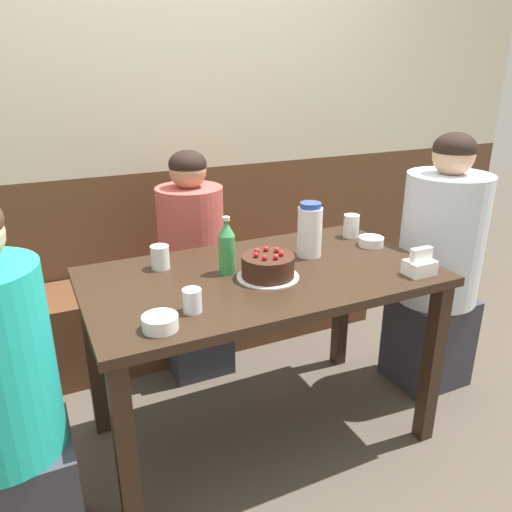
{
  "coord_description": "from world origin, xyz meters",
  "views": [
    {
      "loc": [
        -0.77,
        -1.57,
        1.48
      ],
      "look_at": [
        0.0,
        0.05,
        0.8
      ],
      "focal_mm": 35.0,
      "sensor_mm": 36.0,
      "label": 1
    }
  ],
  "objects_px": {
    "person_teal_shirt": "(1,412)",
    "person_pale_blue_shirt": "(193,272)",
    "soju_bottle": "(227,247)",
    "glass_shot_small": "(160,257)",
    "glass_tumbler_short": "(351,226)",
    "glass_water_tall": "(192,301)",
    "bowl_rice_small": "(371,241)",
    "water_pitcher": "(310,230)",
    "bowl_soup_white": "(160,322)",
    "birthday_cake": "(268,267)",
    "person_grey_tee": "(438,268)",
    "bench_seat": "(196,308)",
    "napkin_holder": "(420,265)"
  },
  "relations": [
    {
      "from": "person_grey_tee",
      "to": "bench_seat",
      "type": "bearing_deg",
      "value": -41.67
    },
    {
      "from": "water_pitcher",
      "to": "soju_bottle",
      "type": "xyz_separation_m",
      "value": [
        -0.38,
        -0.03,
        -0.0
      ]
    },
    {
      "from": "bowl_soup_white",
      "to": "person_grey_tee",
      "type": "height_order",
      "value": "person_grey_tee"
    },
    {
      "from": "napkin_holder",
      "to": "person_pale_blue_shirt",
      "type": "height_order",
      "value": "person_pale_blue_shirt"
    },
    {
      "from": "birthday_cake",
      "to": "bowl_soup_white",
      "type": "relative_size",
      "value": 2.13
    },
    {
      "from": "bowl_rice_small",
      "to": "person_grey_tee",
      "type": "xyz_separation_m",
      "value": [
        0.36,
        -0.06,
        -0.17
      ]
    },
    {
      "from": "soju_bottle",
      "to": "birthday_cake",
      "type": "bearing_deg",
      "value": -42.41
    },
    {
      "from": "napkin_holder",
      "to": "bowl_rice_small",
      "type": "relative_size",
      "value": 1.01
    },
    {
      "from": "water_pitcher",
      "to": "bowl_rice_small",
      "type": "bearing_deg",
      "value": -2.52
    },
    {
      "from": "bowl_rice_small",
      "to": "glass_water_tall",
      "type": "relative_size",
      "value": 1.41
    },
    {
      "from": "birthday_cake",
      "to": "soju_bottle",
      "type": "bearing_deg",
      "value": 137.59
    },
    {
      "from": "bowl_rice_small",
      "to": "bowl_soup_white",
      "type": "bearing_deg",
      "value": -162.22
    },
    {
      "from": "bowl_rice_small",
      "to": "bench_seat",
      "type": "bearing_deg",
      "value": 126.56
    },
    {
      "from": "birthday_cake",
      "to": "bench_seat",
      "type": "bearing_deg",
      "value": 90.03
    },
    {
      "from": "glass_shot_small",
      "to": "bench_seat",
      "type": "bearing_deg",
      "value": 61.74
    },
    {
      "from": "napkin_holder",
      "to": "bowl_soup_white",
      "type": "height_order",
      "value": "napkin_holder"
    },
    {
      "from": "person_grey_tee",
      "to": "glass_water_tall",
      "type": "bearing_deg",
      "value": 9.12
    },
    {
      "from": "birthday_cake",
      "to": "water_pitcher",
      "type": "xyz_separation_m",
      "value": [
        0.26,
        0.13,
        0.07
      ]
    },
    {
      "from": "bowl_soup_white",
      "to": "person_teal_shirt",
      "type": "relative_size",
      "value": 0.09
    },
    {
      "from": "napkin_holder",
      "to": "glass_water_tall",
      "type": "distance_m",
      "value": 0.87
    },
    {
      "from": "person_pale_blue_shirt",
      "to": "glass_shot_small",
      "type": "bearing_deg",
      "value": -31.96
    },
    {
      "from": "birthday_cake",
      "to": "bowl_soup_white",
      "type": "distance_m",
      "value": 0.51
    },
    {
      "from": "person_teal_shirt",
      "to": "water_pitcher",
      "type": "bearing_deg",
      "value": 14.37
    },
    {
      "from": "glass_tumbler_short",
      "to": "person_pale_blue_shirt",
      "type": "relative_size",
      "value": 0.09
    },
    {
      "from": "glass_shot_small",
      "to": "person_teal_shirt",
      "type": "height_order",
      "value": "person_teal_shirt"
    },
    {
      "from": "bench_seat",
      "to": "person_pale_blue_shirt",
      "type": "relative_size",
      "value": 1.85
    },
    {
      "from": "birthday_cake",
      "to": "person_grey_tee",
      "type": "relative_size",
      "value": 0.19
    },
    {
      "from": "bench_seat",
      "to": "person_teal_shirt",
      "type": "height_order",
      "value": "person_teal_shirt"
    },
    {
      "from": "soju_bottle",
      "to": "person_grey_tee",
      "type": "relative_size",
      "value": 0.18
    },
    {
      "from": "glass_tumbler_short",
      "to": "glass_shot_small",
      "type": "height_order",
      "value": "glass_tumbler_short"
    },
    {
      "from": "birthday_cake",
      "to": "bowl_rice_small",
      "type": "distance_m",
      "value": 0.58
    },
    {
      "from": "person_pale_blue_shirt",
      "to": "person_grey_tee",
      "type": "relative_size",
      "value": 0.92
    },
    {
      "from": "bench_seat",
      "to": "person_grey_tee",
      "type": "relative_size",
      "value": 1.71
    },
    {
      "from": "person_pale_blue_shirt",
      "to": "soju_bottle",
      "type": "bearing_deg",
      "value": -4.65
    },
    {
      "from": "bowl_soup_white",
      "to": "glass_water_tall",
      "type": "distance_m",
      "value": 0.14
    },
    {
      "from": "water_pitcher",
      "to": "glass_tumbler_short",
      "type": "height_order",
      "value": "water_pitcher"
    },
    {
      "from": "soju_bottle",
      "to": "glass_shot_small",
      "type": "xyz_separation_m",
      "value": [
        -0.22,
        0.15,
        -0.06
      ]
    },
    {
      "from": "glass_tumbler_short",
      "to": "person_teal_shirt",
      "type": "height_order",
      "value": "person_teal_shirt"
    },
    {
      "from": "person_teal_shirt",
      "to": "glass_water_tall",
      "type": "bearing_deg",
      "value": 2.61
    },
    {
      "from": "water_pitcher",
      "to": "bowl_soup_white",
      "type": "height_order",
      "value": "water_pitcher"
    },
    {
      "from": "water_pitcher",
      "to": "napkin_holder",
      "type": "relative_size",
      "value": 2.05
    },
    {
      "from": "person_teal_shirt",
      "to": "person_pale_blue_shirt",
      "type": "bearing_deg",
      "value": 44.95
    },
    {
      "from": "napkin_holder",
      "to": "glass_tumbler_short",
      "type": "xyz_separation_m",
      "value": [
        0.03,
        0.48,
        0.01
      ]
    },
    {
      "from": "glass_water_tall",
      "to": "bowl_soup_white",
      "type": "bearing_deg",
      "value": -151.18
    },
    {
      "from": "person_pale_blue_shirt",
      "to": "person_grey_tee",
      "type": "height_order",
      "value": "person_grey_tee"
    },
    {
      "from": "bench_seat",
      "to": "glass_water_tall",
      "type": "height_order",
      "value": "glass_water_tall"
    },
    {
      "from": "bowl_soup_white",
      "to": "person_pale_blue_shirt",
      "type": "bearing_deg",
      "value": 66.21
    },
    {
      "from": "soju_bottle",
      "to": "person_teal_shirt",
      "type": "height_order",
      "value": "person_teal_shirt"
    },
    {
      "from": "soju_bottle",
      "to": "glass_water_tall",
      "type": "distance_m",
      "value": 0.34
    },
    {
      "from": "birthday_cake",
      "to": "soju_bottle",
      "type": "height_order",
      "value": "soju_bottle"
    }
  ]
}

